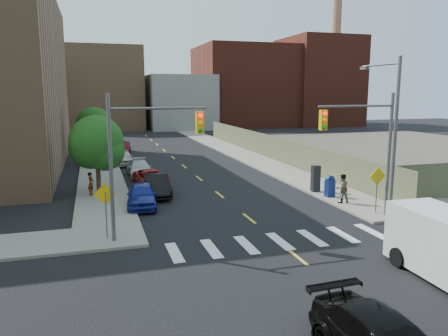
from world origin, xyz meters
TOP-DOWN VIEW (x-y plane):
  - ground at (0.00, 0.00)m, footprint 160.00×160.00m
  - sidewalk_nw at (-7.75, 41.50)m, footprint 3.50×73.00m
  - sidewalk_ne at (7.75, 41.50)m, footprint 3.50×73.00m
  - fence_north at (9.60, 28.00)m, footprint 0.12×44.00m
  - gravel_lot at (28.00, 30.00)m, footprint 36.00×42.00m
  - bg_bldg_west at (-22.00, 70.00)m, footprint 14.00×18.00m
  - bg_bldg_midwest at (-6.00, 72.00)m, footprint 14.00×16.00m
  - bg_bldg_center at (8.00, 70.00)m, footprint 12.00×16.00m
  - bg_bldg_east at (22.00, 72.00)m, footprint 18.00×18.00m
  - bg_bldg_fareast at (38.00, 70.00)m, footprint 14.00×16.00m
  - smokestack at (42.00, 70.00)m, footprint 1.80×1.80m
  - signal_nw at (-5.98, 6.00)m, footprint 4.59×0.30m
  - signal_ne at (5.98, 6.00)m, footprint 4.59×0.30m
  - streetlight_ne at (8.20, 6.90)m, footprint 0.25×3.70m
  - warn_sign_nw at (-7.80, 6.50)m, footprint 1.06×0.06m
  - warn_sign_ne at (7.20, 6.50)m, footprint 1.06×0.06m
  - warn_sign_midwest at (-7.80, 20.00)m, footprint 1.06×0.06m
  - tree_west_near at (-8.00, 16.05)m, footprint 3.66×3.64m
  - tree_west_far at (-8.00, 31.05)m, footprint 3.66×3.64m
  - parked_car_blue at (-5.50, 12.33)m, footprint 2.22×4.55m
  - parked_car_black at (-4.20, 14.96)m, footprint 1.66×4.51m
  - parked_car_red at (-4.20, 17.78)m, footprint 2.52×4.79m
  - parked_car_silver at (-4.58, 22.35)m, footprint 1.95×4.61m
  - parked_car_white at (-5.50, 28.56)m, footprint 1.76×4.33m
  - parked_car_maroon at (-4.76, 37.47)m, footprint 1.34×3.71m
  - parked_car_grey at (-5.50, 43.76)m, footprint 2.69×5.20m
  - mailbox at (6.70, 10.76)m, footprint 0.64×0.53m
  - payphone at (6.51, 12.39)m, footprint 0.55×0.45m
  - pedestrian_west at (-8.49, 15.82)m, footprint 0.53×0.66m
  - pedestrian_east at (6.58, 9.10)m, footprint 0.91×0.73m

SIDE VIEW (x-z plane):
  - ground at x=0.00m, z-range 0.00..0.00m
  - gravel_lot at x=28.00m, z-range 0.00..0.06m
  - sidewalk_nw at x=-7.75m, z-range 0.00..0.15m
  - sidewalk_ne at x=7.75m, z-range 0.00..0.15m
  - parked_car_maroon at x=-4.76m, z-range 0.00..1.22m
  - parked_car_red at x=-4.20m, z-range 0.00..1.28m
  - parked_car_silver at x=-4.58m, z-range 0.00..1.33m
  - parked_car_grey at x=-5.50m, z-range 0.00..1.40m
  - parked_car_white at x=-5.50m, z-range 0.00..1.47m
  - parked_car_black at x=-4.20m, z-range 0.00..1.48m
  - parked_car_blue at x=-5.50m, z-range 0.00..1.50m
  - mailbox at x=6.70m, z-range 0.13..1.55m
  - pedestrian_west at x=-8.49m, z-range 0.15..1.71m
  - pedestrian_east at x=6.58m, z-range 0.15..1.98m
  - payphone at x=6.51m, z-range 0.15..2.00m
  - fence_north at x=9.60m, z-range 0.00..2.50m
  - warn_sign_nw at x=-7.80m, z-range 0.58..3.41m
  - warn_sign_ne at x=7.20m, z-range 0.58..3.41m
  - warn_sign_midwest at x=-7.80m, z-range 0.58..3.41m
  - tree_west_near at x=-8.00m, z-range 0.72..6.24m
  - tree_west_far at x=-8.00m, z-range 0.72..6.24m
  - signal_nw at x=-5.98m, z-range 1.03..8.03m
  - signal_ne at x=5.98m, z-range 1.03..8.03m
  - bg_bldg_center at x=8.00m, z-range 0.00..10.00m
  - streetlight_ne at x=8.20m, z-range 0.72..9.72m
  - bg_bldg_west at x=-22.00m, z-range 0.00..12.00m
  - bg_bldg_midwest at x=-6.00m, z-range 0.00..15.00m
  - bg_bldg_east at x=22.00m, z-range 0.00..16.00m
  - bg_bldg_fareast at x=38.00m, z-range 0.00..18.00m
  - smokestack at x=42.00m, z-range 0.00..28.00m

